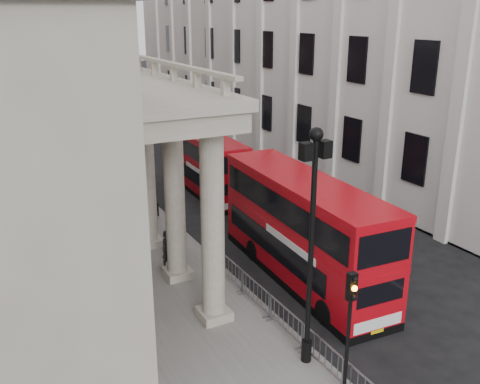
{
  "coord_description": "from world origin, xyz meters",
  "views": [
    {
      "loc": [
        -10.02,
        -9.06,
        11.71
      ],
      "look_at": [
        1.36,
        12.78,
        3.46
      ],
      "focal_mm": 40.0,
      "sensor_mm": 36.0,
      "label": 1
    }
  ],
  "objects": [
    {
      "name": "lamp_post_mid",
      "position": [
        -0.6,
        20.0,
        4.91
      ],
      "size": [
        1.05,
        0.44,
        8.32
      ],
      "color": "black",
      "rests_on": "sidewalk_west"
    },
    {
      "name": "pedestrian_c",
      "position": [
        -2.81,
        19.17,
        1.02
      ],
      "size": [
        0.91,
        0.63,
        1.79
      ],
      "primitive_type": "imported",
      "rotation": [
        0.0,
        0.0,
        6.35
      ],
      "color": "black",
      "rests_on": "sidewalk_west"
    },
    {
      "name": "pedestrian_b",
      "position": [
        -4.98,
        17.78,
        1.04
      ],
      "size": [
        1.02,
        0.87,
        1.84
      ],
      "primitive_type": "imported",
      "rotation": [
        0.0,
        0.0,
        2.93
      ],
      "color": "black",
      "rests_on": "sidewalk_west"
    },
    {
      "name": "pedestrian_a",
      "position": [
        -2.36,
        13.05,
        1.07
      ],
      "size": [
        0.79,
        0.62,
        1.9
      ],
      "primitive_type": "imported",
      "rotation": [
        0.0,
        0.0,
        0.26
      ],
      "color": "#212227",
      "rests_on": "sidewalk_west"
    },
    {
      "name": "lamp_post_north",
      "position": [
        -0.6,
        36.0,
        4.91
      ],
      "size": [
        1.05,
        0.44,
        8.32
      ],
      "color": "black",
      "rests_on": "sidewalk_west"
    },
    {
      "name": "east_building",
      "position": [
        16.0,
        32.0,
        12.5
      ],
      "size": [
        8.0,
        55.0,
        25.0
      ],
      "primitive_type": "cube",
      "color": "beige",
      "rests_on": "ground"
    },
    {
      "name": "sidewalk_east",
      "position": [
        13.5,
        30.0,
        0.06
      ],
      "size": [
        3.0,
        140.0,
        0.12
      ],
      "primitive_type": "cube",
      "color": "slate",
      "rests_on": "ground"
    },
    {
      "name": "bus_near",
      "position": [
        2.88,
        9.5,
        2.5
      ],
      "size": [
        3.22,
        11.2,
        4.79
      ],
      "rotation": [
        0.0,
        0.0,
        -0.05
      ],
      "color": "#BA0812",
      "rests_on": "ground"
    },
    {
      "name": "traffic_light",
      "position": [
        -0.5,
        1.98,
        3.11
      ],
      "size": [
        0.28,
        0.33,
        4.3
      ],
      "color": "black",
      "rests_on": "sidewalk_west"
    },
    {
      "name": "bus_far",
      "position": [
        4.09,
        22.96,
        2.11
      ],
      "size": [
        2.5,
        9.39,
        4.03
      ],
      "rotation": [
        0.0,
        0.0,
        -0.03
      ],
      "color": "#A50710",
      "rests_on": "ground"
    },
    {
      "name": "sidewalk_west",
      "position": [
        -3.0,
        30.0,
        0.06
      ],
      "size": [
        6.0,
        140.0,
        0.12
      ],
      "primitive_type": "cube",
      "color": "slate",
      "rests_on": "ground"
    },
    {
      "name": "crowd_barriers",
      "position": [
        -0.35,
        2.23,
        0.67
      ],
      "size": [
        0.5,
        18.75,
        1.1
      ],
      "color": "gray",
      "rests_on": "sidewalk_west"
    },
    {
      "name": "lamp_post_south",
      "position": [
        -0.6,
        4.0,
        4.91
      ],
      "size": [
        1.05,
        0.44,
        8.32
      ],
      "color": "black",
      "rests_on": "sidewalk_west"
    },
    {
      "name": "kerb",
      "position": [
        -0.05,
        30.0,
        0.07
      ],
      "size": [
        0.2,
        140.0,
        0.14
      ],
      "primitive_type": "cube",
      "color": "slate",
      "rests_on": "ground"
    }
  ]
}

